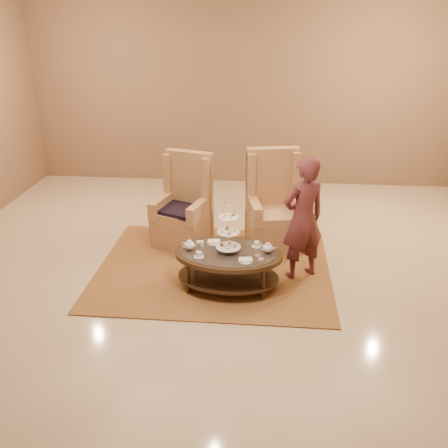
# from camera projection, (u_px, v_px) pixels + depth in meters

# --- Properties ---
(ground) EXTENTS (8.00, 8.00, 0.00)m
(ground) POSITION_uv_depth(u_px,v_px,m) (222.00, 280.00, 6.29)
(ground) COLOR #C6B193
(ground) RESTS_ON ground
(ceiling) EXTENTS (8.00, 8.00, 0.02)m
(ceiling) POSITION_uv_depth(u_px,v_px,m) (222.00, 280.00, 6.29)
(ceiling) COLOR white
(ceiling) RESTS_ON ground
(wall_back) EXTENTS (8.00, 0.04, 3.50)m
(wall_back) POSITION_uv_depth(u_px,v_px,m) (242.00, 91.00, 9.26)
(wall_back) COLOR brown
(wall_back) RESTS_ON ground
(rug) EXTENTS (3.02, 2.52, 0.02)m
(rug) POSITION_uv_depth(u_px,v_px,m) (214.00, 268.00, 6.59)
(rug) COLOR olive
(rug) RESTS_ON ground
(tea_table) EXTENTS (1.36, 0.98, 1.09)m
(tea_table) POSITION_uv_depth(u_px,v_px,m) (228.00, 258.00, 5.99)
(tea_table) COLOR black
(tea_table) RESTS_ON ground
(armchair_left) EXTENTS (0.87, 0.89, 1.30)m
(armchair_left) POSITION_uv_depth(u_px,v_px,m) (184.00, 212.00, 7.23)
(armchair_left) COLOR tan
(armchair_left) RESTS_ON ground
(armchair_right) EXTENTS (0.87, 0.90, 1.37)m
(armchair_right) POSITION_uv_depth(u_px,v_px,m) (274.00, 214.00, 7.14)
(armchair_right) COLOR tan
(armchair_right) RESTS_ON ground
(person) EXTENTS (0.69, 0.62, 1.59)m
(person) POSITION_uv_depth(u_px,v_px,m) (303.00, 219.00, 6.09)
(person) COLOR #542426
(person) RESTS_ON ground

